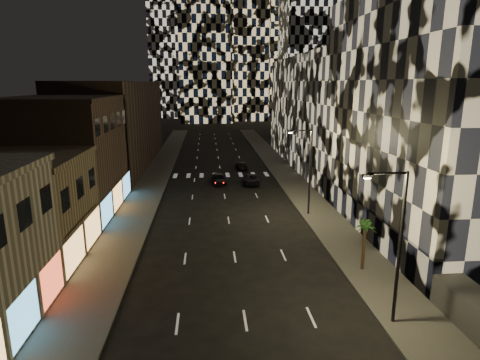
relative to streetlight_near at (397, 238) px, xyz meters
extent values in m
cube|color=#47443F|center=(-18.35, 40.00, -5.28)|extent=(4.00, 120.00, 0.15)
cube|color=#47443F|center=(1.65, 40.00, -5.28)|extent=(4.00, 120.00, 0.15)
cube|color=#4C4C47|center=(-16.25, 40.00, -5.28)|extent=(0.20, 120.00, 0.15)
cube|color=#4C4C47|center=(-0.45, 40.00, -5.28)|extent=(0.20, 120.00, 0.15)
cube|color=#806C4C|center=(-25.35, 11.00, -1.35)|extent=(10.00, 10.00, 8.00)
cube|color=#453127|center=(-25.35, 23.50, 0.65)|extent=(10.00, 15.00, 12.00)
cube|color=#453127|center=(-25.35, 50.00, 1.65)|extent=(10.00, 40.00, 14.00)
cube|color=#232326|center=(11.65, 14.50, 5.65)|extent=(16.00, 25.00, 22.00)
cube|color=#383838|center=(3.95, 14.50, -3.85)|extent=(0.60, 25.00, 3.00)
cube|color=#232326|center=(11.65, 47.00, 3.65)|extent=(16.00, 40.00, 18.00)
cylinder|color=black|center=(0.25, 0.00, -0.70)|extent=(0.20, 0.20, 9.00)
cylinder|color=black|center=(-0.85, 0.00, 3.70)|extent=(2.20, 0.14, 0.14)
cube|color=black|center=(-1.95, 0.00, 3.58)|extent=(0.50, 0.25, 0.18)
cube|color=#FFEAB2|center=(-1.95, 0.00, 3.46)|extent=(0.35, 0.18, 0.06)
cylinder|color=black|center=(0.25, 20.00, -0.70)|extent=(0.20, 0.20, 9.00)
cylinder|color=black|center=(-0.85, 20.00, 3.70)|extent=(2.20, 0.14, 0.14)
cube|color=black|center=(-1.95, 20.00, 3.58)|extent=(0.50, 0.25, 0.18)
cube|color=#FFEAB2|center=(-1.95, 20.00, 3.46)|extent=(0.35, 0.18, 0.06)
imported|color=black|center=(-8.85, 34.51, -4.62)|extent=(2.18, 4.45, 1.46)
imported|color=black|center=(-4.85, 44.04, -4.75)|extent=(1.96, 4.26, 1.21)
imported|color=black|center=(-4.35, 33.81, -4.70)|extent=(2.52, 4.87, 1.31)
cylinder|color=#47331E|center=(1.03, 6.77, -3.55)|extent=(0.25, 0.25, 3.31)
sphere|color=#214D1B|center=(1.03, 6.77, -1.74)|extent=(0.72, 0.72, 0.72)
cone|color=#214D1B|center=(1.29, 6.78, -1.79)|extent=(1.45, 0.37, 0.87)
cone|color=#214D1B|center=(1.18, 6.98, -1.79)|extent=(1.07, 1.34, 0.87)
cone|color=#214D1B|center=(0.96, 7.02, -1.79)|extent=(0.68, 1.46, 0.87)
cone|color=#214D1B|center=(0.79, 6.87, -1.79)|extent=(1.44, 0.82, 0.87)
cone|color=#214D1B|center=(0.81, 6.64, -1.79)|extent=(1.39, 0.95, 0.87)
cone|color=#214D1B|center=(0.99, 6.51, -1.79)|extent=(0.53, 1.46, 0.87)
cone|color=#214D1B|center=(1.21, 6.57, -1.79)|extent=(1.17, 1.26, 0.87)
camera|label=1|loc=(-10.40, -20.09, 8.36)|focal=30.00mm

